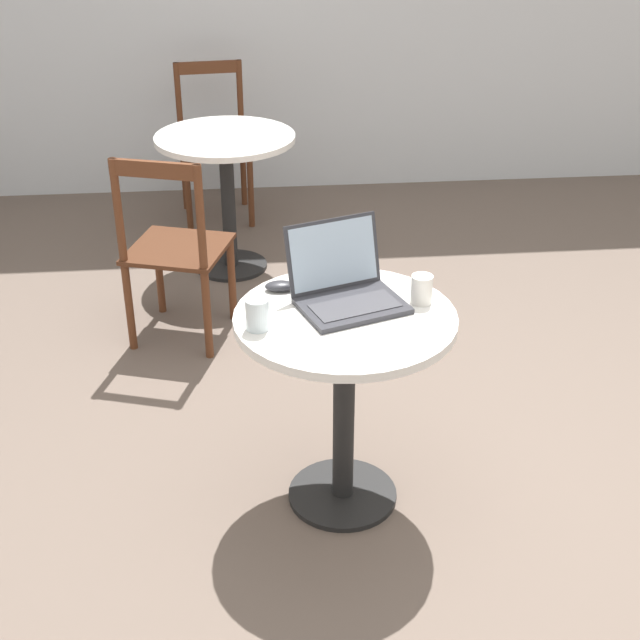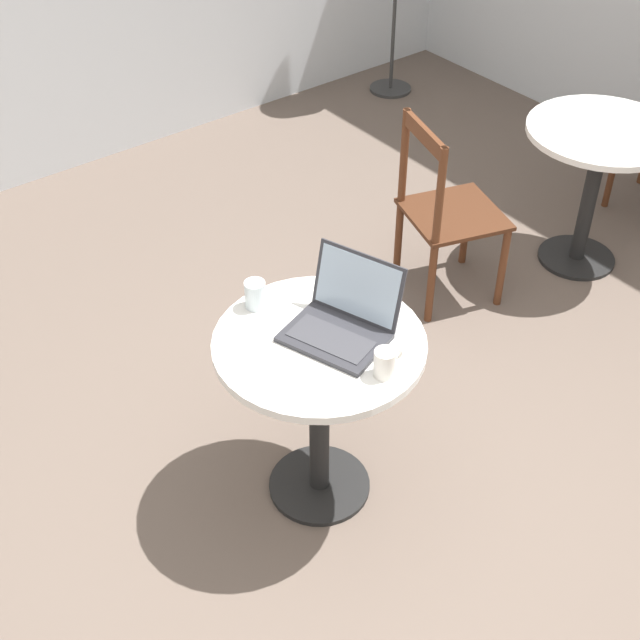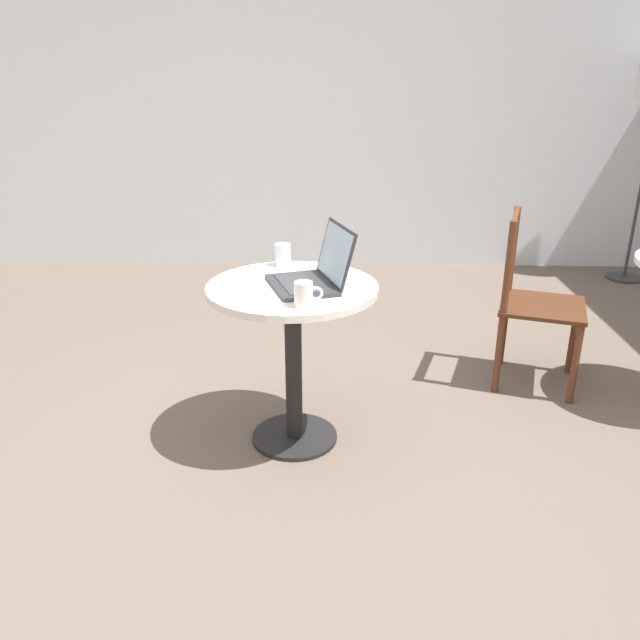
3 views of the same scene
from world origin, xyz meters
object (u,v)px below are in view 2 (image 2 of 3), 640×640
object	(u,v)px
cafe_table_near	(319,378)
mug	(386,363)
drinking_glass	(255,294)
mouse	(328,286)
cafe_table_mid	(597,161)
chair_mid_left	(445,214)
laptop	(342,320)

from	to	relation	value
cafe_table_near	mug	bearing A→B (deg)	-75.92
drinking_glass	mouse	bearing A→B (deg)	-17.96
mouse	mug	world-z (taller)	mug
cafe_table_near	cafe_table_mid	xyz separation A→B (m)	(1.95, 0.38, 0.00)
cafe_table_near	mouse	bearing A→B (deg)	45.63
cafe_table_mid	cafe_table_near	bearing A→B (deg)	-169.04
cafe_table_near	chair_mid_left	size ratio (longest dim) A/B	0.81
chair_mid_left	drinking_glass	bearing A→B (deg)	-165.10
laptop	chair_mid_left	bearing A→B (deg)	29.32
cafe_table_mid	drinking_glass	distance (m)	2.03
mouse	mug	xyz separation A→B (m)	(-0.13, -0.45, 0.03)
laptop	mouse	distance (m)	0.24
laptop	cafe_table_mid	bearing A→B (deg)	11.79
cafe_table_near	drinking_glass	distance (m)	0.36
chair_mid_left	laptop	world-z (taller)	laptop
cafe_table_near	mug	size ratio (longest dim) A/B	6.73
cafe_table_near	cafe_table_mid	size ratio (longest dim) A/B	1.00
cafe_table_near	drinking_glass	xyz separation A→B (m)	(-0.06, 0.28, 0.22)
mouse	drinking_glass	xyz separation A→B (m)	(-0.25, 0.08, 0.03)
cafe_table_near	laptop	bearing A→B (deg)	-7.88
laptop	mouse	bearing A→B (deg)	62.88
cafe_table_near	cafe_table_mid	world-z (taller)	same
cafe_table_near	cafe_table_mid	bearing A→B (deg)	10.96
mug	cafe_table_near	bearing A→B (deg)	104.08
cafe_table_near	laptop	xyz separation A→B (m)	(0.09, -0.01, 0.22)
drinking_glass	cafe_table_near	bearing A→B (deg)	-77.47
chair_mid_left	mouse	distance (m)	1.14
mouse	drinking_glass	world-z (taller)	drinking_glass
cafe_table_near	mug	distance (m)	0.34
laptop	mug	size ratio (longest dim) A/B	3.70
cafe_table_near	chair_mid_left	distance (m)	1.36
mouse	mug	bearing A→B (deg)	-105.85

